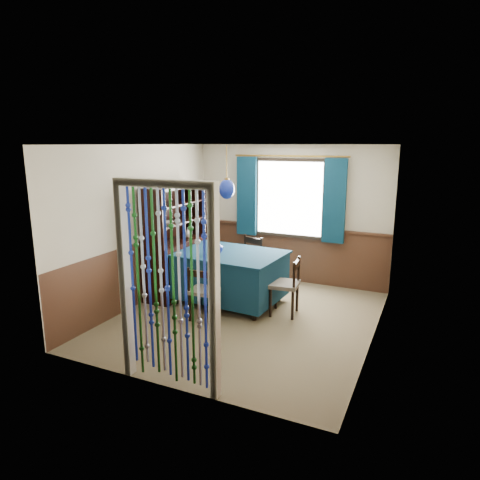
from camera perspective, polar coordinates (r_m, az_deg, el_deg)
The scene contains 22 objects.
floor at distance 6.40m, azimuth 0.69°, elevation -10.38°, with size 4.00×4.00×0.00m, color brown.
ceiling at distance 5.88m, azimuth 0.75°, elevation 12.61°, with size 4.00×4.00×0.00m, color silver.
wall_back at distance 7.86m, azimuth 6.70°, elevation 3.41°, with size 3.60×3.60×0.00m, color beige.
wall_front at distance 4.33m, azimuth -10.19°, elevation -4.45°, with size 3.60×3.60×0.00m, color beige.
wall_left at distance 6.94m, azimuth -12.99°, elevation 1.92°, with size 4.00×4.00×0.00m, color beige.
wall_right at distance 5.55m, azimuth 17.93°, elevation -1.04°, with size 4.00×4.00×0.00m, color beige.
wainscot_back at distance 8.00m, azimuth 6.52°, elevation -1.91°, with size 3.60×3.60×0.00m, color #46291A.
wainscot_front at distance 4.62m, azimuth -9.70°, elevation -13.33°, with size 3.60×3.60×0.00m, color #46291A.
wainscot_left at distance 7.10m, azimuth -12.59°, elevation -4.04°, with size 4.00×4.00×0.00m, color #46291A.
wainscot_right at distance 5.77m, azimuth 17.27°, elevation -8.28°, with size 4.00×4.00×0.00m, color #46291A.
window at distance 7.77m, azimuth 6.64°, elevation 5.54°, with size 1.32×0.12×1.42m, color black.
doorway at distance 4.44m, azimuth -9.64°, elevation -6.71°, with size 1.16×0.12×2.18m, color silver, non-canonical shape.
dining_table at distance 6.85m, azimuth -1.69°, elevation -4.53°, with size 1.81×1.30×0.84m.
chair_near at distance 6.23m, azimuth -4.93°, elevation -6.84°, with size 0.42×0.40×0.81m.
chair_far at distance 7.43m, azimuth 0.89°, elevation -2.98°, with size 0.59×0.58×0.94m.
chair_left at distance 7.42m, azimuth -8.33°, elevation -3.63°, with size 0.41×0.43×0.82m.
chair_right at distance 6.42m, azimuth 6.19°, elevation -5.96°, with size 0.46×0.47×0.87m.
sideboard at distance 7.37m, azimuth -8.42°, elevation -2.18°, with size 0.50×1.41×1.84m.
pendant_lamp at distance 6.58m, azimuth -1.77°, elevation 6.82°, with size 0.24×0.24×0.82m.
vase_table at distance 6.69m, azimuth -3.14°, elevation -0.93°, with size 0.19×0.19×0.20m, color navy.
bowl_shelf at distance 6.94m, azimuth -9.64°, elevation 2.34°, with size 0.20×0.20×0.05m, color beige.
vase_sideboard at distance 7.48m, azimuth -7.00°, elevation 1.09°, with size 0.18×0.18×0.19m, color beige.
Camera 1 is at (2.40, -5.37, 2.52)m, focal length 32.00 mm.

